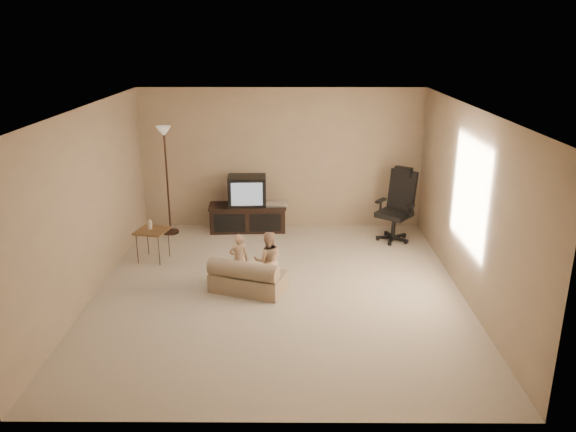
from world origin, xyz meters
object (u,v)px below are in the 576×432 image
office_chair (396,214)px  toddler_left (239,260)px  tv_stand (248,208)px  toddler_right (268,260)px  floor_lamp (165,156)px  side_table (152,231)px  child_sofa (247,278)px

office_chair → toddler_left: size_ratio=1.65×
office_chair → toddler_left: bearing=-105.4°
tv_stand → toddler_right: size_ratio=1.71×
floor_lamp → toddler_right: floor_lamp is taller
side_table → toddler_right: (1.83, -0.98, -0.07)m
side_table → toddler_left: bearing=-31.9°
side_table → floor_lamp: bearing=89.7°
tv_stand → toddler_left: tv_stand is taller
tv_stand → toddler_right: bearing=-82.1°
office_chair → tv_stand: bearing=-151.6°
office_chair → toddler_right: office_chair is taller
office_chair → child_sofa: bearing=-100.8°
tv_stand → floor_lamp: bearing=-176.4°
side_table → floor_lamp: size_ratio=0.36×
tv_stand → side_table: (-1.38, -1.40, 0.07)m
toddler_left → toddler_right: (0.41, -0.10, 0.03)m
tv_stand → toddler_right: 2.43m
toddler_left → child_sofa: bearing=111.6°
child_sofa → toddler_right: (0.29, 0.13, 0.22)m
child_sofa → side_table: bearing=162.8°
office_chair → child_sofa: office_chair is taller
toddler_right → floor_lamp: bearing=-58.7°
toddler_left → toddler_right: bearing=159.8°
floor_lamp → child_sofa: bearing=-56.8°
toddler_left → toddler_right: 0.42m
child_sofa → toddler_right: 0.38m
tv_stand → child_sofa: size_ratio=1.27×
tv_stand → office_chair: size_ratio=1.13×
toddler_right → child_sofa: bearing=15.8°
tv_stand → toddler_left: 2.29m
child_sofa → toddler_left: size_ratio=1.47×
office_chair → side_table: bearing=-128.0°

